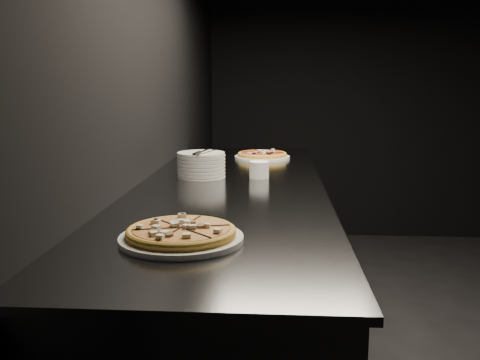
# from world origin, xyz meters

# --- Properties ---
(wall_left) EXTENTS (0.02, 5.00, 2.80)m
(wall_left) POSITION_xyz_m (-2.50, 0.00, 1.40)
(wall_left) COLOR black
(wall_left) RESTS_ON floor
(counter) EXTENTS (0.74, 2.44, 0.92)m
(counter) POSITION_xyz_m (-2.13, 0.00, 0.46)
(counter) COLOR #595B60
(counter) RESTS_ON floor
(pizza_mushroom) EXTENTS (0.35, 0.35, 0.04)m
(pizza_mushroom) POSITION_xyz_m (-2.19, -0.80, 0.94)
(pizza_mushroom) COLOR white
(pizza_mushroom) RESTS_ON counter
(pizza_tomato) EXTENTS (0.30, 0.30, 0.03)m
(pizza_tomato) POSITION_xyz_m (-2.02, 0.75, 0.94)
(pizza_tomato) COLOR white
(pizza_tomato) RESTS_ON counter
(plate_stack) EXTENTS (0.20, 0.20, 0.11)m
(plate_stack) POSITION_xyz_m (-2.27, 0.16, 0.97)
(plate_stack) COLOR white
(plate_stack) RESTS_ON counter
(cutlery) EXTENTS (0.11, 0.21, 0.01)m
(cutlery) POSITION_xyz_m (-2.26, 0.14, 1.03)
(cutlery) COLOR silver
(cutlery) RESTS_ON plate_stack
(ramekin) EXTENTS (0.08, 0.08, 0.07)m
(ramekin) POSITION_xyz_m (-2.02, 0.14, 0.96)
(ramekin) COLOR white
(ramekin) RESTS_ON counter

